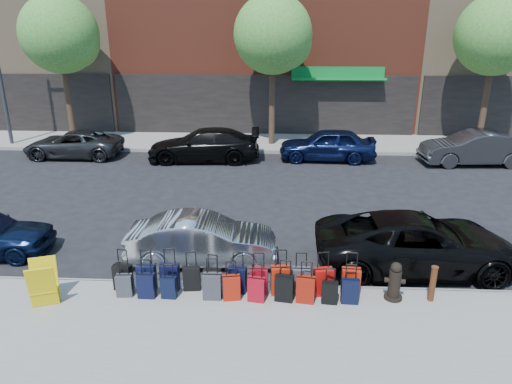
# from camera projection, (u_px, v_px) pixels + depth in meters

# --- Properties ---
(ground) EXTENTS (120.00, 120.00, 0.00)m
(ground) POSITION_uv_depth(u_px,v_px,m) (250.00, 216.00, 14.84)
(ground) COLOR black
(ground) RESTS_ON ground
(sidewalk_near) EXTENTS (60.00, 4.00, 0.15)m
(sidewalk_near) POSITION_uv_depth(u_px,v_px,m) (228.00, 342.00, 8.70)
(sidewalk_near) COLOR gray
(sidewalk_near) RESTS_ON ground
(sidewalk_far) EXTENTS (60.00, 4.00, 0.15)m
(sidewalk_far) POSITION_uv_depth(u_px,v_px,m) (262.00, 142.00, 24.23)
(sidewalk_far) COLOR gray
(sidewalk_far) RESTS_ON ground
(curb_near) EXTENTS (60.00, 0.08, 0.15)m
(curb_near) POSITION_uv_depth(u_px,v_px,m) (238.00, 286.00, 10.60)
(curb_near) COLOR gray
(curb_near) RESTS_ON ground
(curb_far) EXTENTS (60.00, 0.08, 0.15)m
(curb_far) POSITION_uv_depth(u_px,v_px,m) (261.00, 152.00, 22.33)
(curb_far) COLOR gray
(curb_far) RESTS_ON ground
(tree_left) EXTENTS (3.80, 3.80, 7.27)m
(tree_left) POSITION_uv_depth(u_px,v_px,m) (63.00, 36.00, 22.46)
(tree_left) COLOR black
(tree_left) RESTS_ON sidewalk_far
(tree_center) EXTENTS (3.80, 3.80, 7.27)m
(tree_center) POSITION_uv_depth(u_px,v_px,m) (276.00, 37.00, 21.94)
(tree_center) COLOR black
(tree_center) RESTS_ON sidewalk_far
(tree_right) EXTENTS (3.80, 3.80, 7.27)m
(tree_right) POSITION_uv_depth(u_px,v_px,m) (499.00, 37.00, 21.41)
(tree_right) COLOR black
(tree_right) RESTS_ON sidewalk_far
(streetlight) EXTENTS (2.59, 0.18, 8.00)m
(streetlight) POSITION_uv_depth(u_px,v_px,m) (0.00, 53.00, 22.20)
(streetlight) COLOR #333338
(streetlight) RESTS_ON sidewalk_far
(suitcase_front_0) EXTENTS (0.44, 0.30, 0.97)m
(suitcase_front_0) POSITION_uv_depth(u_px,v_px,m) (123.00, 277.00, 10.26)
(suitcase_front_0) COLOR black
(suitcase_front_0) RESTS_ON sidewalk_near
(suitcase_front_1) EXTENTS (0.41, 0.23, 0.98)m
(suitcase_front_1) POSITION_uv_depth(u_px,v_px,m) (147.00, 277.00, 10.26)
(suitcase_front_1) COLOR black
(suitcase_front_1) RESTS_ON sidewalk_near
(suitcase_front_2) EXTENTS (0.41, 0.23, 1.00)m
(suitcase_front_2) POSITION_uv_depth(u_px,v_px,m) (170.00, 277.00, 10.26)
(suitcase_front_2) COLOR black
(suitcase_front_2) RESTS_ON sidewalk_near
(suitcase_front_3) EXTENTS (0.40, 0.25, 0.92)m
(suitcase_front_3) POSITION_uv_depth(u_px,v_px,m) (192.00, 278.00, 10.26)
(suitcase_front_3) COLOR black
(suitcase_front_3) RESTS_ON sidewalk_near
(suitcase_front_4) EXTENTS (0.40, 0.27, 0.89)m
(suitcase_front_4) POSITION_uv_depth(u_px,v_px,m) (212.00, 280.00, 10.19)
(suitcase_front_4) COLOR black
(suitcase_front_4) RESTS_ON sidewalk_near
(suitcase_front_5) EXTENTS (0.43, 0.28, 0.96)m
(suitcase_front_5) POSITION_uv_depth(u_px,v_px,m) (238.00, 279.00, 10.18)
(suitcase_front_5) COLOR black
(suitcase_front_5) RESTS_ON sidewalk_near
(suitcase_front_6) EXTENTS (0.40, 0.23, 0.97)m
(suitcase_front_6) POSITION_uv_depth(u_px,v_px,m) (259.00, 281.00, 10.11)
(suitcase_front_6) COLOR maroon
(suitcase_front_6) RESTS_ON sidewalk_near
(suitcase_front_7) EXTENTS (0.46, 0.28, 1.05)m
(suitcase_front_7) POSITION_uv_depth(u_px,v_px,m) (281.00, 280.00, 10.08)
(suitcase_front_7) COLOR #A71E0A
(suitcase_front_7) RESTS_ON sidewalk_near
(suitcase_front_8) EXTENTS (0.40, 0.22, 0.96)m
(suitcase_front_8) POSITION_uv_depth(u_px,v_px,m) (301.00, 280.00, 10.14)
(suitcase_front_8) COLOR #3D3D43
(suitcase_front_8) RESTS_ON sidewalk_near
(suitcase_front_9) EXTENTS (0.46, 0.31, 1.01)m
(suitcase_front_9) POSITION_uv_depth(u_px,v_px,m) (323.00, 282.00, 10.06)
(suitcase_front_9) COLOR #A60E0A
(suitcase_front_9) RESTS_ON sidewalk_near
(suitcase_front_10) EXTENTS (0.42, 0.25, 0.99)m
(suitcase_front_10) POSITION_uv_depth(u_px,v_px,m) (351.00, 281.00, 10.08)
(suitcase_front_10) COLOR #A91C0A
(suitcase_front_10) RESTS_ON sidewalk_near
(suitcase_back_0) EXTENTS (0.36, 0.23, 0.83)m
(suitcase_back_0) POSITION_uv_depth(u_px,v_px,m) (124.00, 285.00, 10.02)
(suitcase_back_0) COLOR #36363A
(suitcase_back_0) RESTS_ON sidewalk_near
(suitcase_back_1) EXTENTS (0.38, 0.23, 0.90)m
(suitcase_back_1) POSITION_uv_depth(u_px,v_px,m) (146.00, 286.00, 9.97)
(suitcase_back_1) COLOR black
(suitcase_back_1) RESTS_ON sidewalk_near
(suitcase_back_2) EXTENTS (0.34, 0.20, 0.79)m
(suitcase_back_2) POSITION_uv_depth(u_px,v_px,m) (169.00, 287.00, 9.96)
(suitcase_back_2) COLOR black
(suitcase_back_2) RESTS_ON sidewalk_near
(suitcase_back_4) EXTENTS (0.40, 0.23, 0.95)m
(suitcase_back_4) POSITION_uv_depth(u_px,v_px,m) (212.00, 286.00, 9.91)
(suitcase_back_4) COLOR #343438
(suitcase_back_4) RESTS_ON sidewalk_near
(suitcase_back_5) EXTENTS (0.40, 0.28, 0.89)m
(suitcase_back_5) POSITION_uv_depth(u_px,v_px,m) (231.00, 287.00, 9.90)
(suitcase_back_5) COLOR #A1190A
(suitcase_back_5) RESTS_ON sidewalk_near
(suitcase_back_6) EXTENTS (0.39, 0.27, 0.87)m
(suitcase_back_6) POSITION_uv_depth(u_px,v_px,m) (257.00, 289.00, 9.84)
(suitcase_back_6) COLOR #9E0A19
(suitcase_back_6) RESTS_ON sidewalk_near
(suitcase_back_7) EXTENTS (0.43, 0.29, 0.94)m
(suitcase_back_7) POSITION_uv_depth(u_px,v_px,m) (284.00, 288.00, 9.85)
(suitcase_back_7) COLOR black
(suitcase_back_7) RESTS_ON sidewalk_near
(suitcase_back_8) EXTENTS (0.42, 0.28, 0.94)m
(suitcase_back_8) POSITION_uv_depth(u_px,v_px,m) (306.00, 289.00, 9.79)
(suitcase_back_8) COLOR maroon
(suitcase_back_8) RESTS_ON sidewalk_near
(suitcase_back_9) EXTENTS (0.35, 0.22, 0.80)m
(suitcase_back_9) POSITION_uv_depth(u_px,v_px,m) (330.00, 292.00, 9.76)
(suitcase_back_9) COLOR black
(suitcase_back_9) RESTS_ON sidewalk_near
(suitcase_back_10) EXTENTS (0.38, 0.23, 0.89)m
(suitcase_back_10) POSITION_uv_depth(u_px,v_px,m) (350.00, 291.00, 9.77)
(suitcase_back_10) COLOR black
(suitcase_back_10) RESTS_ON sidewalk_near
(fire_hydrant) EXTENTS (0.45, 0.39, 0.87)m
(fire_hydrant) POSITION_uv_depth(u_px,v_px,m) (395.00, 282.00, 9.87)
(fire_hydrant) COLOR black
(fire_hydrant) RESTS_ON sidewalk_near
(bollard) EXTENTS (0.15, 0.15, 0.82)m
(bollard) POSITION_uv_depth(u_px,v_px,m) (433.00, 283.00, 9.79)
(bollard) COLOR #38190C
(bollard) RESTS_ON sidewalk_near
(display_rack) EXTENTS (0.72, 0.75, 0.98)m
(display_rack) POSITION_uv_depth(u_px,v_px,m) (43.00, 284.00, 9.66)
(display_rack) COLOR yellow
(display_rack) RESTS_ON sidewalk_near
(car_near_1) EXTENTS (3.86, 1.50, 1.25)m
(car_near_1) POSITION_uv_depth(u_px,v_px,m) (202.00, 240.00, 11.69)
(car_near_1) COLOR silver
(car_near_1) RESTS_ON ground
(car_near_2) EXTENTS (5.12, 2.54, 1.40)m
(car_near_2) POSITION_uv_depth(u_px,v_px,m) (417.00, 242.00, 11.39)
(car_near_2) COLOR black
(car_near_2) RESTS_ON ground
(car_far_0) EXTENTS (4.52, 2.09, 1.26)m
(car_far_0) POSITION_uv_depth(u_px,v_px,m) (73.00, 144.00, 21.53)
(car_far_0) COLOR #2F2F31
(car_far_0) RESTS_ON ground
(car_far_1) EXTENTS (5.20, 2.34, 1.48)m
(car_far_1) POSITION_uv_depth(u_px,v_px,m) (204.00, 145.00, 20.90)
(car_far_1) COLOR black
(car_far_1) RESTS_ON ground
(car_far_2) EXTENTS (4.44, 1.92, 1.49)m
(car_far_2) POSITION_uv_depth(u_px,v_px,m) (327.00, 145.00, 20.95)
(car_far_2) COLOR #0C1538
(car_far_2) RESTS_ON ground
(car_far_3) EXTENTS (4.67, 1.85, 1.51)m
(car_far_3) POSITION_uv_depth(u_px,v_px,m) (474.00, 148.00, 20.27)
(car_far_3) COLOR #333335
(car_far_3) RESTS_ON ground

